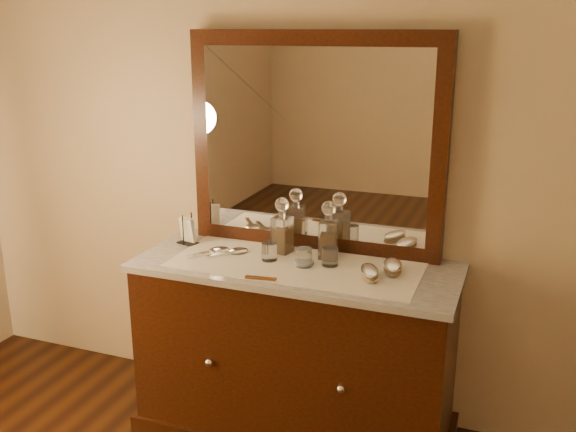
{
  "coord_description": "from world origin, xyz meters",
  "views": [
    {
      "loc": [
        0.91,
        -0.54,
        1.86
      ],
      "look_at": [
        0.0,
        1.85,
        1.1
      ],
      "focal_mm": 39.9,
      "sensor_mm": 36.0,
      "label": 1
    }
  ],
  "objects_px": {
    "napkin_rack": "(188,232)",
    "mirror_frame": "(315,143)",
    "comb": "(261,278)",
    "hand_mirror_outer": "(215,251)",
    "dresser_cabinet": "(296,353)",
    "hand_mirror_inner": "(235,251)",
    "decanter_right": "(328,236)",
    "brush_near": "(370,273)",
    "pin_dish": "(304,262)",
    "decanter_left": "(282,231)",
    "brush_far": "(393,267)"
  },
  "relations": [
    {
      "from": "napkin_rack",
      "to": "mirror_frame",
      "type": "bearing_deg",
      "value": 15.97
    },
    {
      "from": "comb",
      "to": "hand_mirror_outer",
      "type": "xyz_separation_m",
      "value": [
        -0.32,
        0.22,
        0.0
      ]
    },
    {
      "from": "hand_mirror_outer",
      "to": "dresser_cabinet",
      "type": "bearing_deg",
      "value": 0.49
    },
    {
      "from": "comb",
      "to": "hand_mirror_inner",
      "type": "xyz_separation_m",
      "value": [
        -0.24,
        0.25,
        0.0
      ]
    },
    {
      "from": "comb",
      "to": "decanter_right",
      "type": "height_order",
      "value": "decanter_right"
    },
    {
      "from": "napkin_rack",
      "to": "comb",
      "type": "bearing_deg",
      "value": -30.66
    },
    {
      "from": "mirror_frame",
      "to": "decanter_right",
      "type": "bearing_deg",
      "value": -48.44
    },
    {
      "from": "decanter_right",
      "to": "brush_near",
      "type": "height_order",
      "value": "decanter_right"
    },
    {
      "from": "pin_dish",
      "to": "comb",
      "type": "relative_size",
      "value": 0.65
    },
    {
      "from": "brush_near",
      "to": "hand_mirror_inner",
      "type": "bearing_deg",
      "value": 173.35
    },
    {
      "from": "decanter_left",
      "to": "decanter_right",
      "type": "xyz_separation_m",
      "value": [
        0.22,
        0.01,
        0.0
      ]
    },
    {
      "from": "mirror_frame",
      "to": "napkin_rack",
      "type": "xyz_separation_m",
      "value": [
        -0.59,
        -0.17,
        -0.44
      ]
    },
    {
      "from": "decanter_right",
      "to": "napkin_rack",
      "type": "bearing_deg",
      "value": -176.48
    },
    {
      "from": "hand_mirror_inner",
      "to": "brush_near",
      "type": "bearing_deg",
      "value": -6.65
    },
    {
      "from": "hand_mirror_outer",
      "to": "hand_mirror_inner",
      "type": "distance_m",
      "value": 0.09
    },
    {
      "from": "decanter_left",
      "to": "decanter_right",
      "type": "relative_size",
      "value": 0.99
    },
    {
      "from": "decanter_left",
      "to": "brush_far",
      "type": "bearing_deg",
      "value": -6.88
    },
    {
      "from": "dresser_cabinet",
      "to": "decanter_left",
      "type": "distance_m",
      "value": 0.57
    },
    {
      "from": "pin_dish",
      "to": "brush_near",
      "type": "bearing_deg",
      "value": -10.79
    },
    {
      "from": "decanter_right",
      "to": "hand_mirror_outer",
      "type": "height_order",
      "value": "decanter_right"
    },
    {
      "from": "decanter_right",
      "to": "brush_far",
      "type": "bearing_deg",
      "value": -13.03
    },
    {
      "from": "napkin_rack",
      "to": "hand_mirror_inner",
      "type": "xyz_separation_m",
      "value": [
        0.27,
        -0.05,
        -0.05
      ]
    },
    {
      "from": "brush_near",
      "to": "hand_mirror_inner",
      "type": "relative_size",
      "value": 0.97
    },
    {
      "from": "dresser_cabinet",
      "to": "napkin_rack",
      "type": "height_order",
      "value": "napkin_rack"
    },
    {
      "from": "hand_mirror_inner",
      "to": "mirror_frame",
      "type": "bearing_deg",
      "value": 35.47
    },
    {
      "from": "comb",
      "to": "hand_mirror_outer",
      "type": "bearing_deg",
      "value": 137.49
    },
    {
      "from": "pin_dish",
      "to": "brush_far",
      "type": "distance_m",
      "value": 0.39
    },
    {
      "from": "brush_far",
      "to": "comb",
      "type": "bearing_deg",
      "value": -151.01
    },
    {
      "from": "hand_mirror_outer",
      "to": "hand_mirror_inner",
      "type": "xyz_separation_m",
      "value": [
        0.09,
        0.03,
        -0.0
      ]
    },
    {
      "from": "comb",
      "to": "decanter_right",
      "type": "relative_size",
      "value": 0.5
    },
    {
      "from": "pin_dish",
      "to": "decanter_right",
      "type": "relative_size",
      "value": 0.32
    },
    {
      "from": "pin_dish",
      "to": "hand_mirror_outer",
      "type": "relative_size",
      "value": 0.42
    },
    {
      "from": "comb",
      "to": "brush_near",
      "type": "distance_m",
      "value": 0.45
    },
    {
      "from": "hand_mirror_inner",
      "to": "decanter_right",
      "type": "bearing_deg",
      "value": 12.94
    },
    {
      "from": "napkin_rack",
      "to": "hand_mirror_outer",
      "type": "distance_m",
      "value": 0.21
    },
    {
      "from": "hand_mirror_outer",
      "to": "brush_far",
      "type": "bearing_deg",
      "value": 3.59
    },
    {
      "from": "decanter_left",
      "to": "brush_near",
      "type": "height_order",
      "value": "decanter_left"
    },
    {
      "from": "mirror_frame",
      "to": "comb",
      "type": "xyz_separation_m",
      "value": [
        -0.07,
        -0.47,
        -0.49
      ]
    },
    {
      "from": "dresser_cabinet",
      "to": "pin_dish",
      "type": "distance_m",
      "value": 0.45
    },
    {
      "from": "mirror_frame",
      "to": "decanter_left",
      "type": "height_order",
      "value": "mirror_frame"
    },
    {
      "from": "comb",
      "to": "dresser_cabinet",
      "type": "bearing_deg",
      "value": 64.13
    },
    {
      "from": "comb",
      "to": "brush_far",
      "type": "relative_size",
      "value": 0.71
    },
    {
      "from": "dresser_cabinet",
      "to": "hand_mirror_inner",
      "type": "bearing_deg",
      "value": 175.78
    },
    {
      "from": "napkin_rack",
      "to": "decanter_left",
      "type": "relative_size",
      "value": 0.57
    },
    {
      "from": "napkin_rack",
      "to": "hand_mirror_outer",
      "type": "height_order",
      "value": "napkin_rack"
    },
    {
      "from": "brush_near",
      "to": "decanter_right",
      "type": "bearing_deg",
      "value": 143.55
    },
    {
      "from": "mirror_frame",
      "to": "napkin_rack",
      "type": "relative_size",
      "value": 7.97
    },
    {
      "from": "decanter_left",
      "to": "brush_near",
      "type": "bearing_deg",
      "value": -20.02
    },
    {
      "from": "comb",
      "to": "hand_mirror_inner",
      "type": "height_order",
      "value": "hand_mirror_inner"
    },
    {
      "from": "brush_far",
      "to": "decanter_right",
      "type": "bearing_deg",
      "value": 166.97
    }
  ]
}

